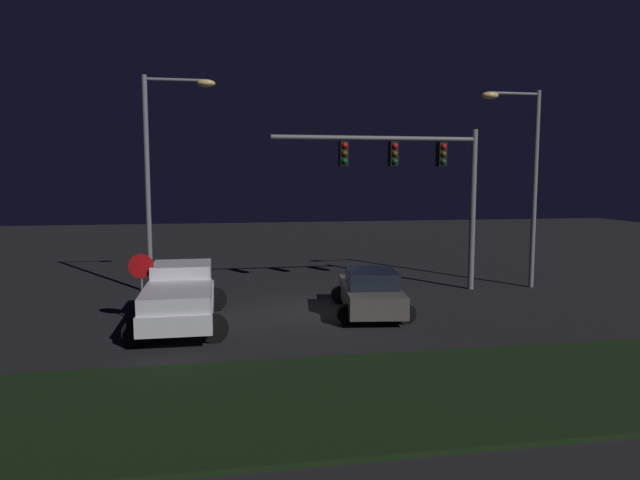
{
  "coord_description": "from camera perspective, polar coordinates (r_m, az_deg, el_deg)",
  "views": [
    {
      "loc": [
        -3.36,
        -19.19,
        4.53
      ],
      "look_at": [
        0.25,
        0.78,
        2.35
      ],
      "focal_mm": 32.04,
      "sensor_mm": 36.0,
      "label": 1
    }
  ],
  "objects": [
    {
      "name": "street_lamp_left",
      "position": [
        23.26,
        -15.57,
        7.88
      ],
      "size": [
        2.78,
        0.44,
        8.48
      ],
      "color": "slate",
      "rests_on": "ground_plane"
    },
    {
      "name": "street_lamp_right",
      "position": [
        25.0,
        19.73,
        7.08
      ],
      "size": [
        2.56,
        0.44,
        8.09
      ],
      "color": "slate",
      "rests_on": "ground_plane"
    },
    {
      "name": "stop_sign",
      "position": [
        18.5,
        -17.41,
        -3.38
      ],
      "size": [
        0.76,
        0.08,
        2.23
      ],
      "color": "slate",
      "rests_on": "ground_plane"
    },
    {
      "name": "car_sedan",
      "position": [
        19.36,
        5.09,
        -5.18
      ],
      "size": [
        2.87,
        4.6,
        1.51
      ],
      "rotation": [
        0.0,
        0.0,
        1.43
      ],
      "color": "#514C47",
      "rests_on": "ground_plane"
    },
    {
      "name": "ground_plane",
      "position": [
        20.0,
        -0.3,
        -6.95
      ],
      "size": [
        80.0,
        80.0,
        0.0
      ],
      "primitive_type": "plane",
      "color": "black"
    },
    {
      "name": "grass_median",
      "position": [
        12.4,
        6.43,
        -15.09
      ],
      "size": [
        27.25,
        5.25,
        0.1
      ],
      "primitive_type": "cube",
      "color": "black",
      "rests_on": "ground_plane"
    },
    {
      "name": "traffic_signal_gantry",
      "position": [
        23.08,
        9.59,
        6.97
      ],
      "size": [
        8.32,
        0.56,
        6.5
      ],
      "color": "slate",
      "rests_on": "ground_plane"
    },
    {
      "name": "pickup_truck",
      "position": [
        18.24,
        -13.77,
        -5.21
      ],
      "size": [
        2.87,
        5.41,
        1.8
      ],
      "rotation": [
        0.0,
        0.0,
        1.57
      ],
      "color": "silver",
      "rests_on": "ground_plane"
    }
  ]
}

